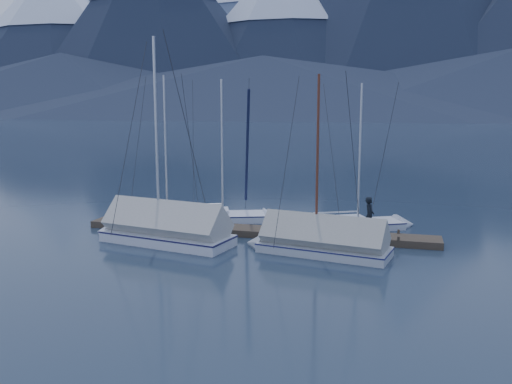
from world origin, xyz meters
TOP-DOWN VIEW (x-y plane):
  - ground at (0.00, 0.00)m, footprint 1000.00×1000.00m
  - mountain_range at (4.12, 370.45)m, footprint 877.00×584.00m
  - dock at (0.00, 2.00)m, footprint 18.00×1.50m
  - mooring_posts at (-0.50, 2.00)m, footprint 15.12×1.52m
  - sailboat_open_left at (-5.27, 3.99)m, footprint 6.90×2.89m
  - sailboat_open_mid at (-2.24, 4.85)m, footprint 6.81×4.02m
  - sailboat_open_right at (5.28, 4.87)m, footprint 6.46×4.45m
  - sailboat_covered_near at (3.32, -0.62)m, footprint 6.94×3.28m
  - sailboat_covered_far at (-4.23, -0.64)m, footprint 7.82×3.72m
  - person at (5.60, 2.17)m, footprint 0.47×0.69m

SIDE VIEW (x-z plane):
  - ground at x=0.00m, z-range 0.00..0.00m
  - dock at x=0.00m, z-range -0.16..0.38m
  - sailboat_open_right at x=5.28m, z-range -4.05..4.34m
  - sailboat_open_mid at x=-2.24m, z-range -4.20..4.50m
  - sailboat_open_left at x=-5.27m, z-range -4.31..4.62m
  - mooring_posts at x=-0.50m, z-range 0.17..0.52m
  - sailboat_covered_near at x=3.32m, z-range -3.91..4.78m
  - sailboat_covered_far at x=-4.23m, z-range -4.76..5.79m
  - person at x=5.60m, z-range 0.34..2.16m
  - mountain_range at x=4.12m, z-range -16.60..133.90m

